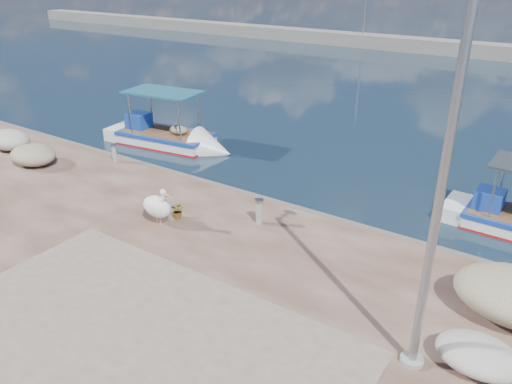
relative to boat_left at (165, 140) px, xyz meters
The scene contains 12 objects.
ground 11.31m from the boat_left, 46.01° to the right, with size 1400.00×1400.00×0.00m, color #162635.
quay_patch 14.22m from the boat_left, 51.52° to the right, with size 9.00×7.00×0.01m, color gray.
breakwater 32.82m from the boat_left, 76.17° to the left, with size 120.00×2.20×7.50m.
boat_left is the anchor object (origin of this frame).
pelican 8.58m from the boat_left, 47.57° to the right, with size 1.26×0.69×1.20m.
lamp_post 16.10m from the boat_left, 29.17° to the right, with size 0.44×0.96×7.00m.
bollard_near 9.43m from the boat_left, 29.64° to the right, with size 0.25×0.25×0.77m.
bollard_far 3.77m from the boat_left, 76.84° to the right, with size 0.23×0.23×0.69m.
potted_plant 8.32m from the boat_left, 43.71° to the right, with size 0.46×0.40×0.51m, color #33722D.
net_pile_b 5.73m from the boat_left, 105.40° to the right, with size 1.90×1.47×0.74m, color #C2B590.
net_pile_a 6.34m from the boat_left, 127.35° to the right, with size 1.92×1.40×0.79m, color beige.
net_pile_d 16.40m from the boat_left, 25.77° to the right, with size 1.58×1.19×0.59m, color beige.
Camera 1 is at (7.47, -7.25, 7.45)m, focal length 35.00 mm.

